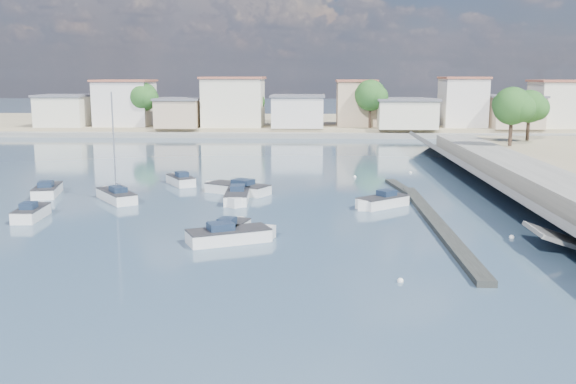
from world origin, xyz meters
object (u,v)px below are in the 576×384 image
object	(u,v)px
motorboat_d	(380,202)
motorboat_a	(32,213)
motorboat_b	(231,230)
sailboat	(115,195)
motorboat_g	(237,198)
motorboat_h	(233,236)
motorboat_f	(180,180)
motorboat_c	(235,189)
motorboat_e	(48,190)

from	to	relation	value
motorboat_d	motorboat_a	bearing A→B (deg)	-169.19
motorboat_b	sailboat	distance (m)	15.60
motorboat_g	motorboat_d	bearing A→B (deg)	-7.90
motorboat_g	motorboat_h	bearing A→B (deg)	-84.48
motorboat_f	motorboat_c	bearing A→B (deg)	-36.59
motorboat_g	motorboat_b	bearing A→B (deg)	-85.48
motorboat_c	motorboat_g	distance (m)	4.07
motorboat_d	motorboat_f	size ratio (longest dim) A/B	1.02
motorboat_b	sailboat	world-z (taller)	sailboat
motorboat_g	motorboat_h	world-z (taller)	same
motorboat_c	motorboat_e	world-z (taller)	same
motorboat_b	motorboat_f	distance (m)	20.39
motorboat_e	motorboat_h	world-z (taller)	same
motorboat_a	motorboat_h	bearing A→B (deg)	-21.55
motorboat_d	motorboat_e	xyz separation A→B (m)	(-27.93, 4.16, 0.00)
motorboat_d	motorboat_h	distance (m)	14.86
motorboat_b	motorboat_g	xyz separation A→B (m)	(-0.86, 10.84, 0.00)
motorboat_c	motorboat_h	size ratio (longest dim) A/B	1.09
motorboat_d	motorboat_h	size ratio (longest dim) A/B	0.79
motorboat_e	motorboat_g	distance (m)	16.76
motorboat_d	motorboat_f	distance (m)	20.25
motorboat_h	motorboat_e	bearing A→B (deg)	139.82
motorboat_b	motorboat_e	world-z (taller)	same
motorboat_b	motorboat_a	bearing A→B (deg)	163.42
motorboat_f	motorboat_a	bearing A→B (deg)	-117.57
motorboat_h	motorboat_f	bearing A→B (deg)	110.04
sailboat	motorboat_c	bearing A→B (deg)	21.42
motorboat_g	motorboat_h	size ratio (longest dim) A/B	0.97
motorboat_d	motorboat_f	bearing A→B (deg)	150.99
motorboat_d	sailboat	bearing A→B (deg)	174.90
motorboat_e	motorboat_f	distance (m)	11.69
motorboat_e	motorboat_g	size ratio (longest dim) A/B	0.98
motorboat_b	motorboat_g	world-z (taller)	same
motorboat_a	sailboat	size ratio (longest dim) A/B	0.50
motorboat_a	motorboat_f	xyz separation A→B (m)	(7.65, 14.66, -0.00)
motorboat_d	motorboat_h	world-z (taller)	same
motorboat_e	sailboat	size ratio (longest dim) A/B	0.58
motorboat_b	motorboat_c	distance (m)	14.93
motorboat_f	motorboat_h	size ratio (longest dim) A/B	0.78
motorboat_a	motorboat_e	distance (m)	9.36
motorboat_f	motorboat_g	bearing A→B (deg)	-52.45
motorboat_d	motorboat_b	bearing A→B (deg)	-138.62
motorboat_f	motorboat_h	distance (m)	21.99
motorboat_b	motorboat_h	xyz separation A→B (m)	(0.34, -1.58, 0.00)
motorboat_e	motorboat_f	bearing A→B (deg)	28.97
motorboat_g	motorboat_e	bearing A→B (deg)	171.14
motorboat_a	motorboat_h	distance (m)	16.33
motorboat_a	motorboat_b	bearing A→B (deg)	-16.58
motorboat_a	sailboat	bearing A→B (deg)	59.59
motorboat_e	motorboat_f	world-z (taller)	same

